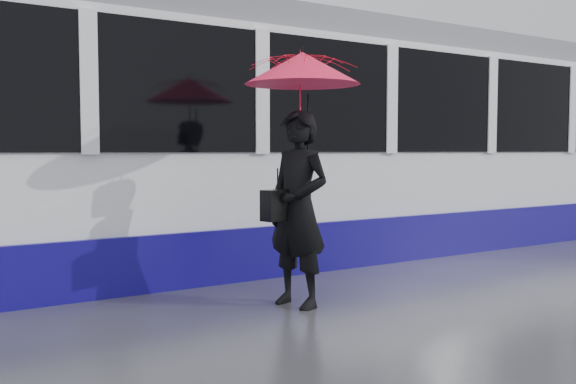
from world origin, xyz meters
TOP-DOWN VIEW (x-y plane):
  - ground at (0.00, 0.00)m, footprint 90.00×90.00m
  - rails at (0.00, 2.50)m, footprint 34.00×1.51m
  - woman at (0.70, -0.06)m, footprint 0.63×0.79m
  - umbrella at (0.75, -0.06)m, footprint 1.38×1.38m
  - handbag at (0.48, -0.04)m, footprint 0.37×0.23m

SIDE VIEW (x-z plane):
  - ground at x=0.00m, z-range 0.00..0.00m
  - rails at x=0.00m, z-range 0.00..0.02m
  - woman at x=0.70m, z-range 0.00..1.91m
  - handbag at x=0.48m, z-range 0.76..1.24m
  - umbrella at x=0.75m, z-range 1.45..2.74m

